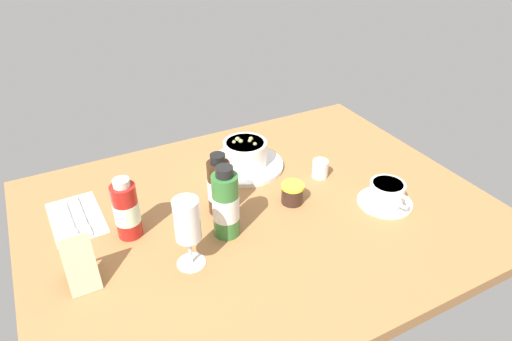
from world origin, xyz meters
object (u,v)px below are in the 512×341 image
(coffee_cup, at_px, (386,194))
(menu_card, at_px, (79,259))
(cutlery_setting, at_px, (76,218))
(wine_glass, at_px, (187,223))
(porridge_bowl, at_px, (245,156))
(jam_jar, at_px, (292,193))
(sauce_bottle_green, at_px, (226,205))
(creamer_jug, at_px, (320,169))
(sauce_bottle_brown, at_px, (219,187))
(sauce_bottle_red, at_px, (126,210))

(coffee_cup, distance_m, menu_card, 0.71)
(cutlery_setting, height_order, wine_glass, wine_glass)
(porridge_bowl, relative_size, jam_jar, 3.71)
(cutlery_setting, xyz_separation_m, jam_jar, (-0.49, 0.18, 0.02))
(cutlery_setting, distance_m, sauce_bottle_green, 0.37)
(creamer_jug, relative_size, wine_glass, 0.34)
(creamer_jug, distance_m, jam_jar, 0.14)
(cutlery_setting, distance_m, sauce_bottle_brown, 0.35)
(sauce_bottle_green, height_order, menu_card, sauce_bottle_green)
(coffee_cup, height_order, jam_jar, coffee_cup)
(cutlery_setting, relative_size, sauce_bottle_brown, 1.20)
(porridge_bowl, height_order, menu_card, menu_card)
(porridge_bowl, xyz_separation_m, sauce_bottle_brown, (0.14, 0.15, 0.04))
(jam_jar, bearing_deg, menu_card, 3.23)
(sauce_bottle_green, bearing_deg, creamer_jug, -163.20)
(creamer_jug, bearing_deg, wine_glass, 19.43)
(porridge_bowl, xyz_separation_m, sauce_bottle_green, (0.16, 0.23, 0.04))
(creamer_jug, bearing_deg, sauce_bottle_green, 16.80)
(sauce_bottle_red, bearing_deg, sauce_bottle_brown, 176.10)
(coffee_cup, height_order, menu_card, menu_card)
(coffee_cup, relative_size, creamer_jug, 2.56)
(porridge_bowl, xyz_separation_m, jam_jar, (-0.03, 0.20, -0.01))
(sauce_bottle_green, relative_size, menu_card, 1.56)
(porridge_bowl, relative_size, sauce_bottle_green, 1.20)
(porridge_bowl, distance_m, jam_jar, 0.20)
(wine_glass, xyz_separation_m, sauce_bottle_green, (-0.11, -0.05, -0.03))
(cutlery_setting, xyz_separation_m, menu_card, (0.02, 0.21, 0.05))
(cutlery_setting, height_order, sauce_bottle_brown, sauce_bottle_brown)
(sauce_bottle_red, distance_m, menu_card, 0.15)
(cutlery_setting, bearing_deg, creamer_jug, 169.55)
(porridge_bowl, xyz_separation_m, sauce_bottle_red, (0.36, 0.14, 0.03))
(porridge_bowl, distance_m, sauce_bottle_green, 0.29)
(sauce_bottle_green, xyz_separation_m, menu_card, (0.31, -0.00, -0.02))
(porridge_bowl, bearing_deg, sauce_bottle_red, 20.91)
(wine_glass, bearing_deg, porridge_bowl, -133.15)
(wine_glass, xyz_separation_m, menu_card, (0.21, -0.06, -0.05))
(sauce_bottle_brown, relative_size, sauce_bottle_green, 0.90)
(porridge_bowl, bearing_deg, creamer_jug, 138.73)
(sauce_bottle_red, bearing_deg, porridge_bowl, -159.09)
(wine_glass, height_order, sauce_bottle_red, wine_glass)
(jam_jar, bearing_deg, coffee_cup, 151.13)
(porridge_bowl, bearing_deg, coffee_cup, 126.48)
(wine_glass, height_order, sauce_bottle_brown, wine_glass)
(creamer_jug, distance_m, wine_glass, 0.46)
(porridge_bowl, distance_m, coffee_cup, 0.39)
(wine_glass, distance_m, sauce_bottle_red, 0.18)
(coffee_cup, bearing_deg, wine_glass, -2.89)
(cutlery_setting, distance_m, creamer_jug, 0.63)
(porridge_bowl, xyz_separation_m, cutlery_setting, (0.46, 0.02, -0.03))
(cutlery_setting, xyz_separation_m, creamer_jug, (-0.62, 0.11, 0.02))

